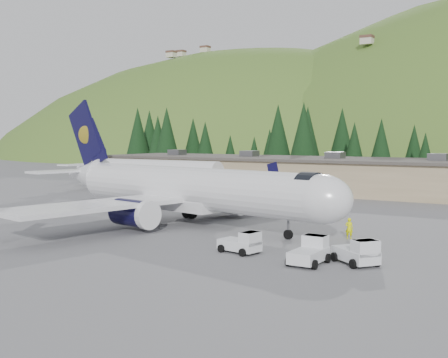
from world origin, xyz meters
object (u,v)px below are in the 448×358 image
at_px(airliner, 183,189).
at_px(terminal_building, 305,174).
at_px(second_airliner, 141,170).
at_px(baggage_tug_a, 242,243).
at_px(ramp_worker, 349,228).
at_px(baggage_tug_b, 358,253).
at_px(baggage_tug_c, 310,252).

bearing_deg(airliner, terminal_building, 106.50).
bearing_deg(second_airliner, baggage_tug_a, -40.80).
height_order(baggage_tug_a, ramp_worker, ramp_worker).
relative_size(baggage_tug_a, ramp_worker, 1.89).
xyz_separation_m(terminal_building, ramp_worker, (20.46, -37.27, -1.75)).
height_order(second_airliner, baggage_tug_b, second_airliner).
distance_m(baggage_tug_b, terminal_building, 52.10).
bearing_deg(ramp_worker, terminal_building, -67.54).
distance_m(airliner, terminal_building, 38.00).
height_order(airliner, baggage_tug_c, airliner).
bearing_deg(airliner, baggage_tug_a, -26.66).
bearing_deg(ramp_worker, baggage_tug_c, 88.87).
xyz_separation_m(baggage_tug_a, baggage_tug_b, (8.31, 0.80, 0.07)).
distance_m(baggage_tug_a, terminal_building, 49.55).
relative_size(airliner, second_airliner, 1.39).
bearing_deg(baggage_tug_a, second_airliner, 150.03).
bearing_deg(baggage_tug_b, terminal_building, 155.65).
bearing_deg(terminal_building, ramp_worker, -61.23).
height_order(baggage_tug_b, terminal_building, terminal_building).
bearing_deg(second_airliner, baggage_tug_b, -34.31).
distance_m(second_airliner, terminal_building, 25.55).
bearing_deg(second_airliner, terminal_building, 38.78).
xyz_separation_m(airliner, ramp_worker, (16.55, 0.53, -2.50)).
relative_size(airliner, baggage_tug_b, 10.34).
xyz_separation_m(airliner, baggage_tug_a, (11.97, -9.11, -2.64)).
distance_m(airliner, baggage_tug_a, 15.27).
bearing_deg(baggage_tug_a, baggage_tug_b, 16.29).
height_order(second_airliner, terminal_building, second_airliner).
distance_m(second_airliner, baggage_tug_a, 47.36).
xyz_separation_m(second_airliner, ramp_worker, (40.38, -21.27, -2.45)).
height_order(airliner, ramp_worker, airliner).
bearing_deg(baggage_tug_b, baggage_tug_a, -136.58).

